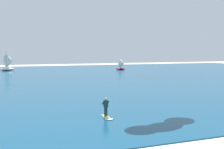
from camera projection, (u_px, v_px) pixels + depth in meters
The scene contains 5 objects.
ocean at pixel (57, 77), 59.14m from camera, with size 160.00×90.00×0.10m, color navy.
shoreline_foam at pixel (208, 141), 17.71m from camera, with size 78.31×2.09×0.01m, color white.
kitesurfer at pixel (106, 110), 23.41m from camera, with size 0.75×1.99×1.67m.
sailboat_trailing at pixel (122, 64), 81.06m from camera, with size 3.14×3.21×3.60m.
sailboat_heeled_over at pixel (9, 62), 78.30m from camera, with size 4.71×4.21×5.29m.
Camera 1 is at (-9.47, -7.84, 5.75)m, focal length 44.36 mm.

